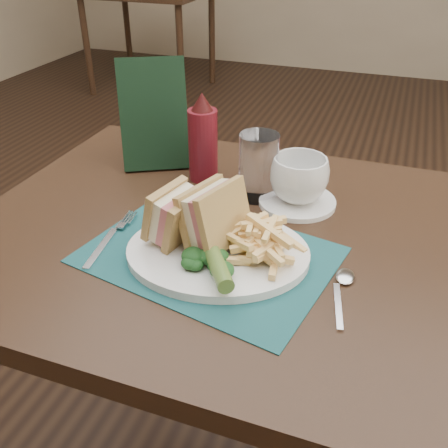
{
  "coord_description": "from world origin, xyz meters",
  "views": [
    {
      "loc": [
        0.27,
        -1.22,
        1.23
      ],
      "look_at": [
        0.03,
        -0.56,
        0.8
      ],
      "focal_mm": 40.0,
      "sensor_mm": 36.0,
      "label": 1
    }
  ],
  "objects_px": {
    "table_bg_left": "(151,41)",
    "drinking_glass": "(258,166)",
    "saucer": "(297,201)",
    "plate": "(218,253)",
    "sandwich_half_a": "(164,211)",
    "ketchup_bottle": "(203,137)",
    "sandwich_half_b": "(205,211)",
    "coffee_cup": "(299,179)",
    "placemat": "(209,255)",
    "table_main": "(219,369)",
    "check_presenter": "(154,115)"
  },
  "relations": [
    {
      "from": "sandwich_half_b",
      "to": "ketchup_bottle",
      "type": "distance_m",
      "value": 0.26
    },
    {
      "from": "placemat",
      "to": "drinking_glass",
      "type": "xyz_separation_m",
      "value": [
        0.02,
        0.22,
        0.06
      ]
    },
    {
      "from": "table_main",
      "to": "coffee_cup",
      "type": "height_order",
      "value": "coffee_cup"
    },
    {
      "from": "saucer",
      "to": "table_bg_left",
      "type": "bearing_deg",
      "value": 122.22
    },
    {
      "from": "table_main",
      "to": "sandwich_half_b",
      "type": "distance_m",
      "value": 0.45
    },
    {
      "from": "sandwich_half_b",
      "to": "table_bg_left",
      "type": "bearing_deg",
      "value": 137.38
    },
    {
      "from": "coffee_cup",
      "to": "plate",
      "type": "bearing_deg",
      "value": -110.66
    },
    {
      "from": "table_bg_left",
      "to": "sandwich_half_a",
      "type": "relative_size",
      "value": 9.6
    },
    {
      "from": "drinking_glass",
      "to": "saucer",
      "type": "bearing_deg",
      "value": -3.05
    },
    {
      "from": "table_bg_left",
      "to": "saucer",
      "type": "bearing_deg",
      "value": -57.78
    },
    {
      "from": "table_main",
      "to": "table_bg_left",
      "type": "height_order",
      "value": "same"
    },
    {
      "from": "table_main",
      "to": "sandwich_half_b",
      "type": "height_order",
      "value": "sandwich_half_b"
    },
    {
      "from": "table_bg_left",
      "to": "drinking_glass",
      "type": "relative_size",
      "value": 6.92
    },
    {
      "from": "sandwich_half_b",
      "to": "saucer",
      "type": "bearing_deg",
      "value": 79.32
    },
    {
      "from": "saucer",
      "to": "check_presenter",
      "type": "bearing_deg",
      "value": 167.6
    },
    {
      "from": "placemat",
      "to": "drinking_glass",
      "type": "distance_m",
      "value": 0.23
    },
    {
      "from": "table_bg_left",
      "to": "plate",
      "type": "height_order",
      "value": "plate"
    },
    {
      "from": "ketchup_bottle",
      "to": "plate",
      "type": "bearing_deg",
      "value": -63.64
    },
    {
      "from": "sandwich_half_a",
      "to": "plate",
      "type": "bearing_deg",
      "value": 7.79
    },
    {
      "from": "sandwich_half_b",
      "to": "coffee_cup",
      "type": "distance_m",
      "value": 0.23
    },
    {
      "from": "sandwich_half_b",
      "to": "coffee_cup",
      "type": "bearing_deg",
      "value": 79.32
    },
    {
      "from": "table_main",
      "to": "placemat",
      "type": "bearing_deg",
      "value": -78.87
    },
    {
      "from": "sandwich_half_b",
      "to": "coffee_cup",
      "type": "relative_size",
      "value": 0.99
    },
    {
      "from": "table_main",
      "to": "sandwich_half_b",
      "type": "relative_size",
      "value": 8.24
    },
    {
      "from": "table_main",
      "to": "plate",
      "type": "xyz_separation_m",
      "value": [
        0.03,
        -0.09,
        0.38
      ]
    },
    {
      "from": "sandwich_half_a",
      "to": "coffee_cup",
      "type": "bearing_deg",
      "value": 62.31
    },
    {
      "from": "table_main",
      "to": "sandwich_half_b",
      "type": "xyz_separation_m",
      "value": [
        0.0,
        -0.07,
        0.45
      ]
    },
    {
      "from": "plate",
      "to": "coffee_cup",
      "type": "distance_m",
      "value": 0.24
    },
    {
      "from": "plate",
      "to": "coffee_cup",
      "type": "xyz_separation_m",
      "value": [
        0.08,
        0.22,
        0.04
      ]
    },
    {
      "from": "placemat",
      "to": "sandwich_half_b",
      "type": "bearing_deg",
      "value": 126.04
    },
    {
      "from": "table_bg_left",
      "to": "ketchup_bottle",
      "type": "distance_m",
      "value": 3.22
    },
    {
      "from": "table_bg_left",
      "to": "table_main",
      "type": "bearing_deg",
      "value": -60.61
    },
    {
      "from": "coffee_cup",
      "to": "ketchup_bottle",
      "type": "relative_size",
      "value": 0.6
    },
    {
      "from": "placemat",
      "to": "coffee_cup",
      "type": "bearing_deg",
      "value": 65.77
    },
    {
      "from": "saucer",
      "to": "coffee_cup",
      "type": "bearing_deg",
      "value": 0.0
    },
    {
      "from": "sandwich_half_a",
      "to": "check_presenter",
      "type": "xyz_separation_m",
      "value": [
        -0.16,
        0.29,
        0.05
      ]
    },
    {
      "from": "check_presenter",
      "to": "placemat",
      "type": "bearing_deg",
      "value": -78.82
    },
    {
      "from": "table_main",
      "to": "plate",
      "type": "distance_m",
      "value": 0.4
    },
    {
      "from": "table_bg_left",
      "to": "coffee_cup",
      "type": "distance_m",
      "value": 3.36
    },
    {
      "from": "sandwich_half_b",
      "to": "saucer",
      "type": "xyz_separation_m",
      "value": [
        0.11,
        0.2,
        -0.07
      ]
    },
    {
      "from": "sandwich_half_a",
      "to": "drinking_glass",
      "type": "height_order",
      "value": "drinking_glass"
    },
    {
      "from": "plate",
      "to": "sandwich_half_a",
      "type": "distance_m",
      "value": 0.11
    },
    {
      "from": "plate",
      "to": "sandwich_half_a",
      "type": "bearing_deg",
      "value": 162.02
    },
    {
      "from": "check_presenter",
      "to": "table_main",
      "type": "bearing_deg",
      "value": -70.31
    },
    {
      "from": "sandwich_half_a",
      "to": "table_bg_left",
      "type": "bearing_deg",
      "value": 130.43
    },
    {
      "from": "sandwich_half_b",
      "to": "plate",
      "type": "bearing_deg",
      "value": -13.72
    },
    {
      "from": "plate",
      "to": "ketchup_bottle",
      "type": "distance_m",
      "value": 0.3
    },
    {
      "from": "table_main",
      "to": "sandwich_half_a",
      "type": "bearing_deg",
      "value": -126.55
    },
    {
      "from": "table_main",
      "to": "table_bg_left",
      "type": "distance_m",
      "value": 3.38
    },
    {
      "from": "plate",
      "to": "sandwich_half_b",
      "type": "height_order",
      "value": "sandwich_half_b"
    }
  ]
}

